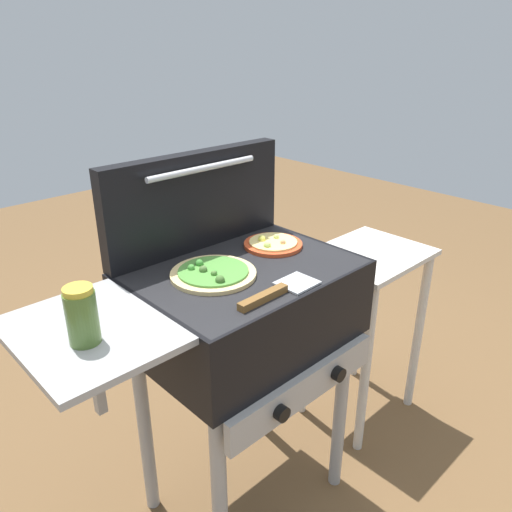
% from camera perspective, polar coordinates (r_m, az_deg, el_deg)
% --- Properties ---
extents(ground_plane, '(8.00, 8.00, 0.00)m').
position_cam_1_polar(ground_plane, '(2.00, -1.15, -25.29)').
color(ground_plane, brown).
extents(grill, '(0.96, 0.53, 0.90)m').
position_cam_1_polar(grill, '(1.50, -1.66, -6.46)').
color(grill, black).
rests_on(grill, ground_plane).
extents(grill_lid_open, '(0.63, 0.08, 0.30)m').
position_cam_1_polar(grill_lid_open, '(1.55, -6.89, 6.28)').
color(grill_lid_open, black).
rests_on(grill_lid_open, grill).
extents(pizza_veggie, '(0.24, 0.24, 0.04)m').
position_cam_1_polar(pizza_veggie, '(1.39, -4.93, -1.96)').
color(pizza_veggie, '#E0C17F').
rests_on(pizza_veggie, grill).
extents(pizza_cheese, '(0.19, 0.19, 0.03)m').
position_cam_1_polar(pizza_cheese, '(1.58, 1.93, 1.41)').
color(pizza_cheese, '#C64723').
rests_on(pizza_cheese, grill).
extents(sauce_jar, '(0.07, 0.07, 0.13)m').
position_cam_1_polar(sauce_jar, '(1.14, -19.26, -6.44)').
color(sauce_jar, '#4C6B2D').
rests_on(sauce_jar, grill).
extents(spatula, '(0.26, 0.09, 0.02)m').
position_cam_1_polar(spatula, '(1.30, 2.50, -4.03)').
color(spatula, '#B7BABF').
rests_on(spatula, grill).
extents(prep_table, '(0.44, 0.36, 0.75)m').
position_cam_1_polar(prep_table, '(2.06, 12.39, -5.00)').
color(prep_table, beige).
rests_on(prep_table, ground_plane).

